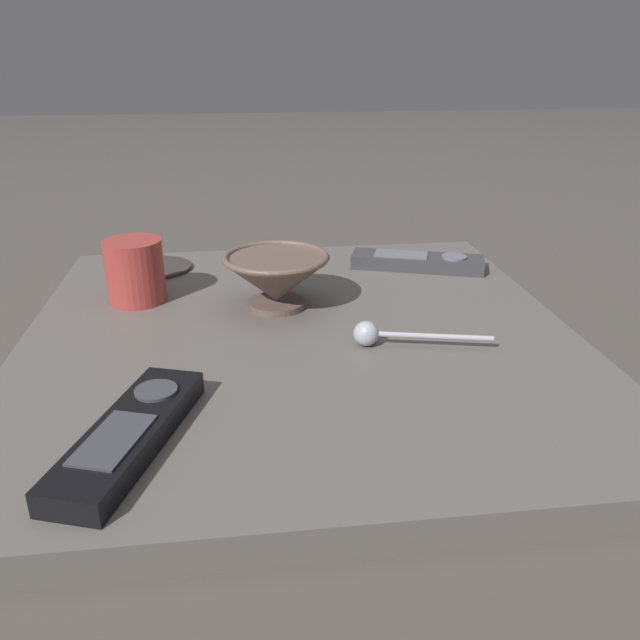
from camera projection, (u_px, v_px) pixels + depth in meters
The scene contains 8 objects.
ground_plane at pixel (301, 356), 0.75m from camera, with size 6.00×6.00×0.00m, color #47423D.
table at pixel (300, 343), 0.75m from camera, with size 0.66×0.63×0.03m.
cereal_bowl at pixel (276, 278), 0.79m from camera, with size 0.13×0.13×0.07m.
coffee_mug at pixel (135, 271), 0.81m from camera, with size 0.07×0.07×0.08m.
teaspoon at pixel (377, 334), 0.70m from camera, with size 0.05×0.15×0.03m.
tv_remote_near at pixel (130, 434), 0.52m from camera, with size 0.20×0.11×0.02m.
tv_remote_far at pixel (417, 262), 0.95m from camera, with size 0.11×0.20×0.02m.
drink_coaster at pixel (156, 268), 0.94m from camera, with size 0.10×0.10×0.01m.
Camera 1 is at (0.67, -0.06, 0.34)m, focal length 35.87 mm.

